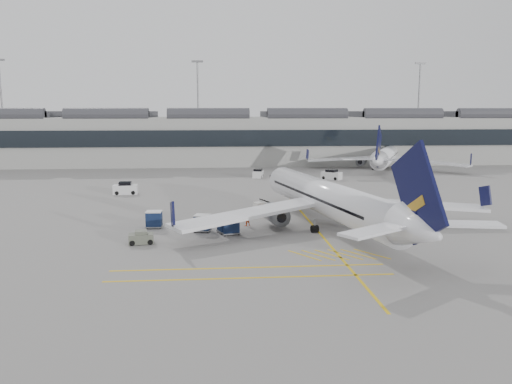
{
  "coord_description": "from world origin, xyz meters",
  "views": [
    {
      "loc": [
        -0.57,
        -48.37,
        12.39
      ],
      "look_at": [
        3.62,
        3.13,
        4.0
      ],
      "focal_mm": 35.0,
      "sensor_mm": 36.0,
      "label": 1
    }
  ],
  "objects": [
    {
      "name": "terminal",
      "position": [
        0.0,
        71.93,
        6.14
      ],
      "size": [
        200.0,
        20.45,
        12.4
      ],
      "color": "#9E9E99",
      "rests_on": "ground"
    },
    {
      "name": "pushback_tug",
      "position": [
        -7.69,
        -1.86,
        0.57
      ],
      "size": [
        2.45,
        1.7,
        1.28
      ],
      "rotation": [
        0.0,
        0.0,
        0.14
      ],
      "color": "#5A5E4F",
      "rests_on": "ground"
    },
    {
      "name": "baggage_cart_d",
      "position": [
        -7.23,
        4.55,
        0.99
      ],
      "size": [
        1.81,
        1.52,
        1.85
      ],
      "rotation": [
        0.0,
        0.0,
        -0.04
      ],
      "color": "gray",
      "rests_on": "ground"
    },
    {
      "name": "ground",
      "position": [
        0.0,
        0.0,
        0.0
      ],
      "size": [
        220.0,
        220.0,
        0.0
      ],
      "primitive_type": "plane",
      "color": "gray",
      "rests_on": "ground"
    },
    {
      "name": "baggage_cart_c",
      "position": [
        -2.01,
        2.47,
        0.96
      ],
      "size": [
        2.01,
        1.8,
        1.79
      ],
      "rotation": [
        0.0,
        0.0,
        -0.27
      ],
      "color": "gray",
      "rests_on": "ground"
    },
    {
      "name": "apron_markings",
      "position": [
        10.0,
        10.0,
        0.01
      ],
      "size": [
        0.25,
        60.0,
        0.01
      ],
      "primitive_type": "cube",
      "color": "gold",
      "rests_on": "ground"
    },
    {
      "name": "ramp_agent_b",
      "position": [
        2.72,
        4.8,
        0.8
      ],
      "size": [
        0.95,
        0.86,
        1.6
      ],
      "primitive_type": "imported",
      "rotation": [
        0.0,
        0.0,
        3.54
      ],
      "color": "#F8560D",
      "rests_on": "ground"
    },
    {
      "name": "airliner_main",
      "position": [
        11.56,
        3.36,
        3.02
      ],
      "size": [
        34.62,
        38.19,
        10.27
      ],
      "rotation": [
        0.0,
        0.0,
        0.21
      ],
      "color": "white",
      "rests_on": "ground"
    },
    {
      "name": "service_van_mid",
      "position": [
        7.38,
        44.71,
        0.73
      ],
      "size": [
        2.34,
        3.49,
        1.64
      ],
      "rotation": [
        0.0,
        0.0,
        1.32
      ],
      "color": "silver",
      "rests_on": "ground"
    },
    {
      "name": "safety_cone_nose",
      "position": [
        10.16,
        19.79,
        0.25
      ],
      "size": [
        0.36,
        0.36,
        0.5
      ],
      "primitive_type": "cone",
      "color": "#F24C0A",
      "rests_on": "ground"
    },
    {
      "name": "baggage_cart_b",
      "position": [
        0.83,
        1.09,
        0.99
      ],
      "size": [
        2.04,
        1.81,
        1.86
      ],
      "rotation": [
        0.0,
        0.0,
        0.23
      ],
      "color": "gray",
      "rests_on": "ground"
    },
    {
      "name": "safety_cone_engine",
      "position": [
        14.84,
        7.72,
        0.23
      ],
      "size": [
        0.33,
        0.33,
        0.46
      ],
      "primitive_type": "cone",
      "color": "#F24C0A",
      "rests_on": "ground"
    },
    {
      "name": "ramp_agent_a",
      "position": [
        5.68,
        9.33,
        0.84
      ],
      "size": [
        0.73,
        0.65,
        1.69
      ],
      "primitive_type": "imported",
      "rotation": [
        0.0,
        0.0,
        0.5
      ],
      "color": "#E9560C",
      "rests_on": "ground"
    },
    {
      "name": "airliner_far",
      "position": [
        35.87,
        55.46,
        2.9
      ],
      "size": [
        31.26,
        34.48,
        9.88
      ],
      "rotation": [
        0.0,
        0.0,
        -0.44
      ],
      "color": "white",
      "rests_on": "ground"
    },
    {
      "name": "light_masts",
      "position": [
        -1.67,
        86.0,
        14.49
      ],
      "size": [
        113.0,
        0.6,
        25.45
      ],
      "color": "slate",
      "rests_on": "ground"
    },
    {
      "name": "baggage_cart_a",
      "position": [
        0.48,
        1.82,
        1.0
      ],
      "size": [
        2.15,
        1.95,
        1.86
      ],
      "rotation": [
        0.0,
        0.0,
        0.33
      ],
      "color": "gray",
      "rests_on": "ground"
    },
    {
      "name": "belt_loader",
      "position": [
        5.42,
        11.16,
        0.54
      ],
      "size": [
        4.62,
        3.0,
        1.85
      ],
      "rotation": [
        0.0,
        0.0,
        0.42
      ],
      "color": "silver",
      "rests_on": "ground"
    },
    {
      "name": "service_van_left",
      "position": [
        -14.24,
        27.42,
        0.82
      ],
      "size": [
        3.68,
        2.02,
        1.83
      ],
      "rotation": [
        0.0,
        0.0,
        0.07
      ],
      "color": "silver",
      "rests_on": "ground"
    },
    {
      "name": "service_van_right",
      "position": [
        20.64,
        41.08,
        0.82
      ],
      "size": [
        3.88,
        3.63,
        1.83
      ],
      "rotation": [
        0.0,
        0.0,
        -0.69
      ],
      "color": "silver",
      "rests_on": "ground"
    }
  ]
}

